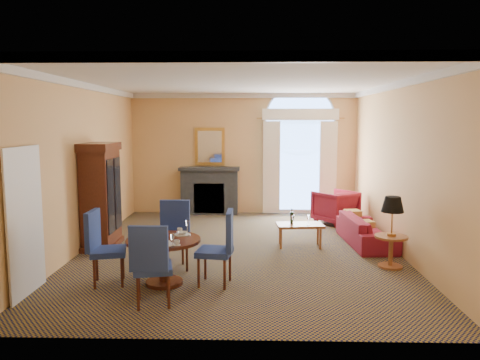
{
  "coord_description": "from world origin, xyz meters",
  "views": [
    {
      "loc": [
        0.26,
        -8.78,
        2.46
      ],
      "look_at": [
        0.0,
        0.5,
        1.3
      ],
      "focal_mm": 35.0,
      "sensor_mm": 36.0,
      "label": 1
    }
  ],
  "objects_px": {
    "armoire": "(101,197)",
    "coffee_table": "(300,226)",
    "armchair": "(335,207)",
    "side_table": "(392,223)",
    "dining_table": "(164,251)",
    "sofa": "(366,230)"
  },
  "relations": [
    {
      "from": "armoire",
      "to": "side_table",
      "type": "relative_size",
      "value": 1.72
    },
    {
      "from": "armoire",
      "to": "side_table",
      "type": "xyz_separation_m",
      "value": [
        5.32,
        -1.18,
        -0.21
      ]
    },
    {
      "from": "armoire",
      "to": "coffee_table",
      "type": "xyz_separation_m",
      "value": [
        3.9,
        0.11,
        -0.57
      ]
    },
    {
      "from": "dining_table",
      "to": "armchair",
      "type": "xyz_separation_m",
      "value": [
        3.35,
        4.41,
        -0.12
      ]
    },
    {
      "from": "coffee_table",
      "to": "armoire",
      "type": "bearing_deg",
      "value": 176.57
    },
    {
      "from": "armoire",
      "to": "armchair",
      "type": "relative_size",
      "value": 2.33
    },
    {
      "from": "armoire",
      "to": "armchair",
      "type": "xyz_separation_m",
      "value": [
        4.99,
        2.3,
        -0.59
      ]
    },
    {
      "from": "sofa",
      "to": "coffee_table",
      "type": "distance_m",
      "value": 1.4
    },
    {
      "from": "coffee_table",
      "to": "side_table",
      "type": "distance_m",
      "value": 1.94
    },
    {
      "from": "armoire",
      "to": "sofa",
      "type": "height_order",
      "value": "armoire"
    },
    {
      "from": "armoire",
      "to": "sofa",
      "type": "bearing_deg",
      "value": 3.78
    },
    {
      "from": "armoire",
      "to": "armchair",
      "type": "distance_m",
      "value": 5.52
    },
    {
      "from": "sofa",
      "to": "armchair",
      "type": "relative_size",
      "value": 2.19
    },
    {
      "from": "coffee_table",
      "to": "side_table",
      "type": "relative_size",
      "value": 0.79
    },
    {
      "from": "armoire",
      "to": "coffee_table",
      "type": "bearing_deg",
      "value": 1.56
    },
    {
      "from": "sofa",
      "to": "armoire",
      "type": "bearing_deg",
      "value": 89.97
    },
    {
      "from": "side_table",
      "to": "dining_table",
      "type": "bearing_deg",
      "value": -165.77
    },
    {
      "from": "dining_table",
      "to": "coffee_table",
      "type": "bearing_deg",
      "value": 44.32
    },
    {
      "from": "dining_table",
      "to": "side_table",
      "type": "relative_size",
      "value": 0.94
    },
    {
      "from": "dining_table",
      "to": "side_table",
      "type": "height_order",
      "value": "side_table"
    },
    {
      "from": "armchair",
      "to": "side_table",
      "type": "distance_m",
      "value": 3.52
    },
    {
      "from": "dining_table",
      "to": "coffee_table",
      "type": "relative_size",
      "value": 1.19
    }
  ]
}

